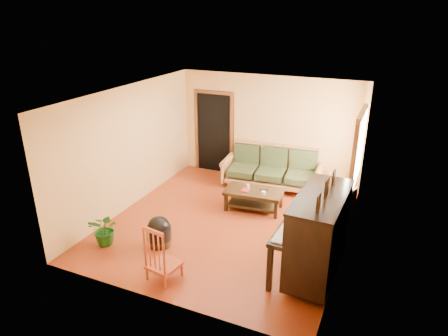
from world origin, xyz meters
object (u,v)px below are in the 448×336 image
at_px(sofa, 271,168).
at_px(ceramic_crock, 346,192).
at_px(red_chair, 163,252).
at_px(potted_plant, 106,229).
at_px(piano, 318,237).
at_px(footstool, 159,235).
at_px(coffee_table, 254,200).
at_px(armchair, 328,209).

xyz_separation_m(sofa, ceramic_crock, (1.74, 0.18, -0.36)).
bearing_deg(red_chair, potted_plant, 174.00).
xyz_separation_m(piano, footstool, (-2.78, -0.25, -0.50)).
bearing_deg(sofa, coffee_table, -95.04).
relative_size(red_chair, potted_plant, 1.58).
bearing_deg(piano, ceramic_crock, 91.41).
distance_m(armchair, potted_plant, 4.16).
distance_m(ceramic_crock, potted_plant, 5.31).
bearing_deg(potted_plant, sofa, 61.17).
xyz_separation_m(footstool, red_chair, (0.60, -0.79, 0.28)).
bearing_deg(piano, potted_plant, -168.09).
height_order(sofa, armchair, sofa).
xyz_separation_m(sofa, potted_plant, (-1.99, -3.61, -0.19)).
relative_size(footstool, ceramic_crock, 1.70).
bearing_deg(footstool, ceramic_crock, 50.41).
xyz_separation_m(sofa, red_chair, (-0.50, -4.03, -0.01)).
relative_size(footstool, red_chair, 0.46).
distance_m(piano, potted_plant, 3.75).
bearing_deg(ceramic_crock, potted_plant, -134.51).
height_order(footstool, ceramic_crock, footstool).
distance_m(coffee_table, red_chair, 2.87).
bearing_deg(piano, sofa, 121.73).
xyz_separation_m(piano, potted_plant, (-3.67, -0.62, -0.41)).
distance_m(piano, red_chair, 2.43).
height_order(red_chair, ceramic_crock, red_chair).
relative_size(coffee_table, potted_plant, 1.97).
distance_m(armchair, footstool, 3.22).
relative_size(armchair, piano, 0.56).
bearing_deg(coffee_table, footstool, -118.43).
xyz_separation_m(coffee_table, armchair, (1.60, -0.27, 0.23)).
distance_m(coffee_table, footstool, 2.30).
bearing_deg(ceramic_crock, armchair, -94.79).
bearing_deg(sofa, piano, -65.68).
xyz_separation_m(footstool, potted_plant, (-0.89, -0.37, 0.10)).
bearing_deg(coffee_table, ceramic_crock, 38.91).
relative_size(footstool, potted_plant, 0.72).
xyz_separation_m(sofa, coffee_table, (0.00, -1.22, -0.27)).
xyz_separation_m(coffee_table, piano, (1.68, -1.77, 0.49)).
distance_m(sofa, piano, 3.44).
height_order(coffee_table, footstool, coffee_table).
height_order(coffee_table, armchair, armchair).
xyz_separation_m(sofa, armchair, (1.60, -1.49, -0.04)).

